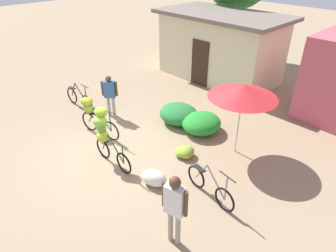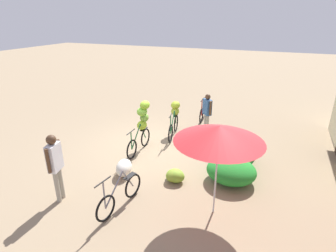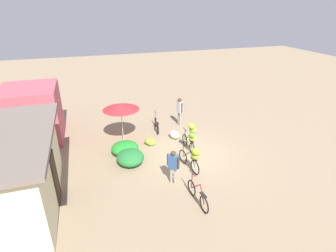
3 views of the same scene
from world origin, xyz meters
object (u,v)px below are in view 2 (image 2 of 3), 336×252
bicycle_center_loaded (142,121)px  banana_pile_on_ground (175,175)px  person_vendor (207,110)px  market_umbrella (219,134)px  bicycle_near_pile (175,115)px  produce_sack (124,168)px  bicycle_leftmost (204,111)px  bicycle_by_shop (120,195)px  person_bystander (55,161)px

bicycle_center_loaded → banana_pile_on_ground: bearing=50.0°
banana_pile_on_ground → person_vendor: (-3.60, -0.07, 0.78)m
market_umbrella → bicycle_near_pile: size_ratio=1.29×
produce_sack → person_vendor: person_vendor is taller
bicycle_leftmost → bicycle_center_loaded: 3.81m
banana_pile_on_ground → person_vendor: 3.69m
person_vendor → bicycle_by_shop: bearing=-7.9°
bicycle_leftmost → bicycle_near_pile: 2.14m
bicycle_by_shop → produce_sack: (-1.30, -0.67, -0.13)m
bicycle_center_loaded → banana_pile_on_ground: size_ratio=2.41×
produce_sack → person_bystander: person_bystander is taller
bicycle_leftmost → banana_pile_on_ground: bearing=6.4°
market_umbrella → bicycle_by_shop: market_umbrella is taller
produce_sack → market_umbrella: bearing=77.4°
bicycle_center_loaded → person_vendor: size_ratio=1.07×
person_vendor → market_umbrella: bearing=17.0°
market_umbrella → bicycle_by_shop: bearing=-71.9°
market_umbrella → person_vendor: size_ratio=1.40×
bicycle_leftmost → produce_sack: 5.38m
bicycle_leftmost → bicycle_by_shop: bicycle_leftmost is taller
market_umbrella → bicycle_by_shop: (0.68, -2.09, -1.66)m
banana_pile_on_ground → bicycle_by_shop: bearing=-26.8°
bicycle_leftmost → banana_pile_on_ground: (5.03, 0.56, -0.20)m
market_umbrella → bicycle_leftmost: bearing=-162.5°
market_umbrella → person_bystander: size_ratio=1.24×
banana_pile_on_ground → person_bystander: 3.13m
banana_pile_on_ground → bicycle_near_pile: bearing=-158.8°
banana_pile_on_ground → person_bystander: size_ratio=0.39×
bicycle_center_loaded → bicycle_by_shop: bearing=17.4°
market_umbrella → bicycle_by_shop: 2.76m
bicycle_near_pile → produce_sack: 3.35m
bicycle_center_loaded → produce_sack: size_ratio=2.38×
bicycle_leftmost → bicycle_center_loaded: (3.57, -1.18, 0.62)m
person_bystander → bicycle_leftmost: bearing=165.6°
market_umbrella → banana_pile_on_ground: 2.42m
bicycle_leftmost → bicycle_near_pile: size_ratio=0.99×
produce_sack → person_vendor: bearing=160.2°
bicycle_near_pile → market_umbrella: bearing=32.4°
bicycle_center_loaded → person_vendor: 2.72m
market_umbrella → bicycle_near_pile: 4.79m
bicycle_leftmost → banana_pile_on_ground: size_ratio=2.42×
person_bystander → bicycle_near_pile: bearing=166.6°
bicycle_leftmost → bicycle_by_shop: bearing=-2.0°
banana_pile_on_ground → person_bystander: bearing=-51.4°
bicycle_leftmost → bicycle_near_pile: (2.01, -0.61, 0.39)m
bicycle_near_pile → banana_pile_on_ground: bearing=21.2°
banana_pile_on_ground → person_bystander: person_bystander is taller
bicycle_near_pile → person_bystander: bearing=-13.4°
bicycle_leftmost → person_vendor: bearing=18.9°
market_umbrella → person_bystander: bearing=-74.9°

